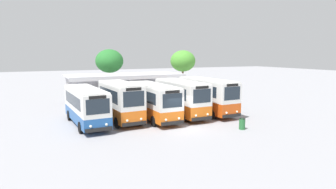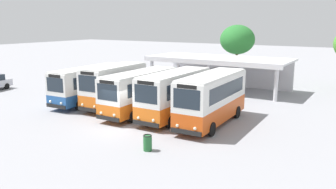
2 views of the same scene
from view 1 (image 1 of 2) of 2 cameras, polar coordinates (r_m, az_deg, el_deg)
ground_plane at (r=23.55m, az=2.75°, el=-6.72°), size 180.00×180.00×0.00m
city_bus_nearest_orange at (r=25.27m, az=-15.96°, el=-1.96°), size 2.54×8.14×3.14m
city_bus_second_in_row at (r=25.70m, az=-9.38°, el=-1.18°), size 2.51×6.62×3.51m
city_bus_middle_cream at (r=26.30m, az=-2.92°, el=-1.13°), size 2.31×7.88×3.27m
city_bus_fourth_amber at (r=27.72m, az=2.59°, el=-0.48°), size 2.31×7.59×3.45m
city_bus_fifth_blue at (r=29.23m, az=7.71°, el=-0.03°), size 2.45×7.96×3.52m
terminal_canopy at (r=38.60m, az=-8.75°, el=2.97°), size 14.71×6.07×3.40m
waiting_chair_end_by_column at (r=36.97m, az=-9.89°, el=-0.60°), size 0.45×0.45×0.86m
waiting_chair_second_from_end at (r=37.13m, az=-9.01°, el=-0.54°), size 0.45×0.45×0.86m
waiting_chair_middle_seat at (r=37.37m, az=-8.17°, el=-0.47°), size 0.45×0.45×0.86m
waiting_chair_fourth_seat at (r=37.54m, az=-7.30°, el=-0.41°), size 0.45×0.45×0.86m
waiting_chair_fifth_seat at (r=37.65m, az=-6.41°, el=-0.37°), size 0.45×0.45×0.86m
waiting_chair_far_end_seat at (r=37.87m, az=-5.58°, el=-0.31°), size 0.45×0.45×0.86m
roadside_tree_behind_canopy at (r=43.94m, az=-11.53°, el=6.49°), size 4.11×4.11×6.70m
roadside_tree_east_of_canopy at (r=48.65m, az=2.97°, el=6.63°), size 4.19×4.19×6.61m
litter_bin_apron at (r=23.87m, az=14.47°, el=-5.64°), size 0.49×0.49×0.90m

